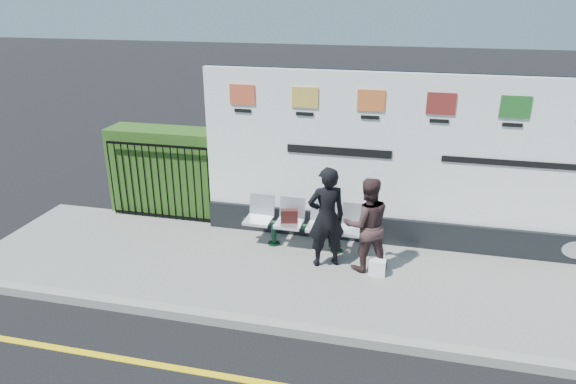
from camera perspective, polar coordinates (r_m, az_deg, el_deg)
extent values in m
cube|color=gray|center=(8.32, 11.59, -9.98)|extent=(14.00, 3.00, 0.12)
cube|color=gray|center=(7.07, 11.05, -16.17)|extent=(14.00, 0.18, 0.14)
cube|color=black|center=(9.38, 15.14, -4.35)|extent=(8.00, 0.30, 0.50)
cube|color=white|center=(8.84, 16.07, 4.43)|extent=(8.00, 0.14, 2.50)
cube|color=#2B5118|center=(10.58, -13.10, 2.36)|extent=(2.35, 0.70, 1.70)
imported|color=black|center=(8.22, 4.28, -2.81)|extent=(0.73, 0.62, 1.69)
imported|color=#3B2627|center=(8.19, 8.73, -3.58)|extent=(0.92, 0.82, 1.56)
cube|color=black|center=(8.89, 0.13, -2.68)|extent=(0.32, 0.20, 0.23)
cube|color=white|center=(8.33, 9.87, -8.28)|extent=(0.26, 0.16, 0.26)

